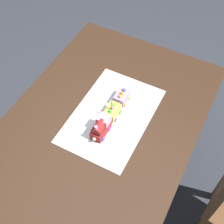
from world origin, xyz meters
TOP-DOWN VIEW (x-y plane):
  - ground_plane at (0.00, 0.00)m, footprint 8.00×8.00m
  - dining_table at (0.00, 0.00)m, footprint 1.40×1.00m
  - cake_board at (0.05, -0.03)m, footprint 0.60×0.40m
  - cake_locomotive at (-0.08, -0.03)m, footprint 0.14×0.08m
  - cake_car_tanker_lemon at (0.05, -0.03)m, footprint 0.10×0.08m
  - cake_car_hopper_lavender at (0.17, -0.03)m, footprint 0.10×0.08m
  - birthday_candle at (0.05, -0.03)m, footprint 0.01×0.01m

SIDE VIEW (x-z plane):
  - ground_plane at x=0.00m, z-range 0.00..0.00m
  - dining_table at x=0.00m, z-range 0.26..1.00m
  - cake_board at x=0.05m, z-range 0.74..0.74m
  - cake_car_tanker_lemon at x=0.05m, z-range 0.74..0.81m
  - cake_car_hopper_lavender at x=0.17m, z-range 0.74..0.81m
  - cake_locomotive at x=-0.08m, z-range 0.73..0.85m
  - birthday_candle at x=0.05m, z-range 0.81..0.88m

